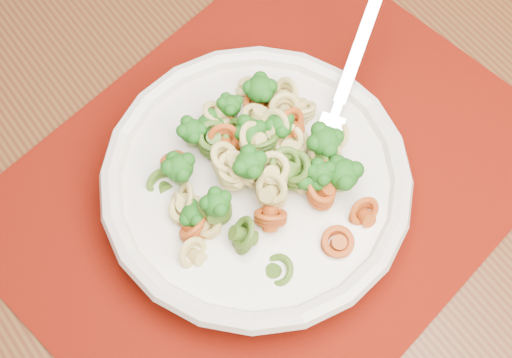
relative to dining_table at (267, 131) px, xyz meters
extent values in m
cube|color=#563618|center=(0.00, 0.00, 0.08)|extent=(1.66, 1.36, 0.04)
cube|color=#5F0F04|center=(-0.03, -0.11, 0.10)|extent=(0.60, 0.56, 0.00)
cylinder|color=silver|center=(-0.05, -0.12, 0.11)|extent=(0.12, 0.12, 0.01)
cylinder|color=silver|center=(-0.05, -0.12, 0.13)|extent=(0.25, 0.25, 0.03)
torus|color=silver|center=(-0.05, -0.12, 0.14)|extent=(0.27, 0.27, 0.02)
camera|label=1|loc=(-0.12, -0.36, 0.70)|focal=50.00mm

